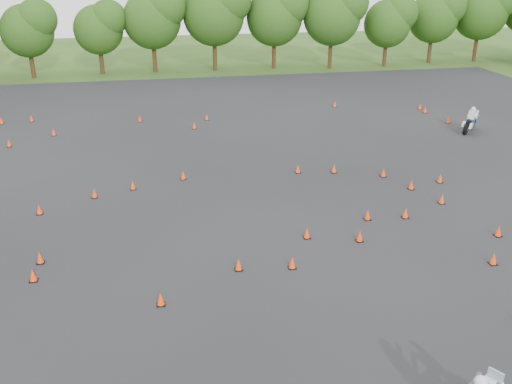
{
  "coord_description": "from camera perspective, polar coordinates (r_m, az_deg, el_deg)",
  "views": [
    {
      "loc": [
        -4.56,
        -19.43,
        11.1
      ],
      "look_at": [
        0.0,
        4.0,
        1.2
      ],
      "focal_mm": 40.0,
      "sensor_mm": 36.0,
      "label": 1
    }
  ],
  "objects": [
    {
      "name": "ground",
      "position": [
        22.83,
        1.93,
        -6.57
      ],
      "size": [
        140.0,
        140.0,
        0.0
      ],
      "primitive_type": "plane",
      "color": "#2D5119",
      "rests_on": "ground"
    },
    {
      "name": "traffic_cones",
      "position": [
        27.98,
        -0.33,
        -0.33
      ],
      "size": [
        36.16,
        33.33,
        0.45
      ],
      "color": "#FF3F0A",
      "rests_on": "asphalt_pad"
    },
    {
      "name": "treeline",
      "position": [
        55.03,
        -3.41,
        15.61
      ],
      "size": [
        86.75,
        32.16,
        11.02
      ],
      "color": "#254714",
      "rests_on": "ground"
    },
    {
      "name": "rider_white",
      "position": [
        41.52,
        20.6,
        6.87
      ],
      "size": [
        2.16,
        2.13,
        1.79
      ],
      "primitive_type": null,
      "rotation": [
        0.0,
        0.0,
        0.77
      ],
      "color": "beige",
      "rests_on": "ground"
    },
    {
      "name": "asphalt_pad",
      "position": [
        28.11,
        -0.78,
        -0.72
      ],
      "size": [
        62.0,
        62.0,
        0.0
      ],
      "primitive_type": "plane",
      "color": "black",
      "rests_on": "ground"
    }
  ]
}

